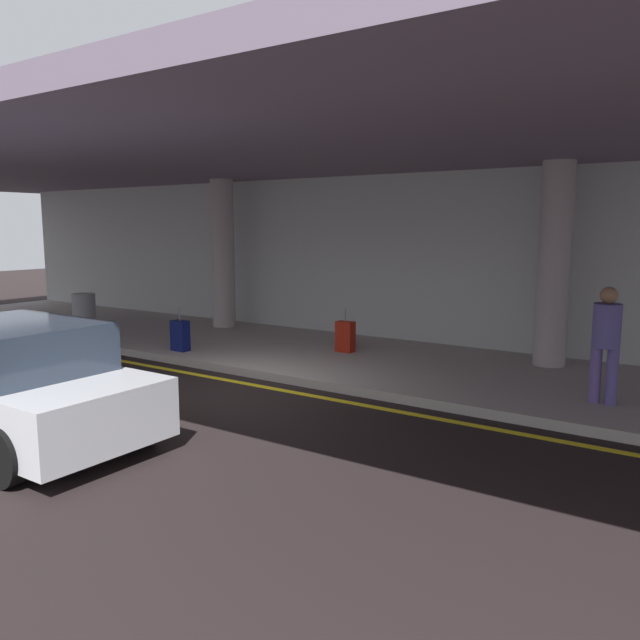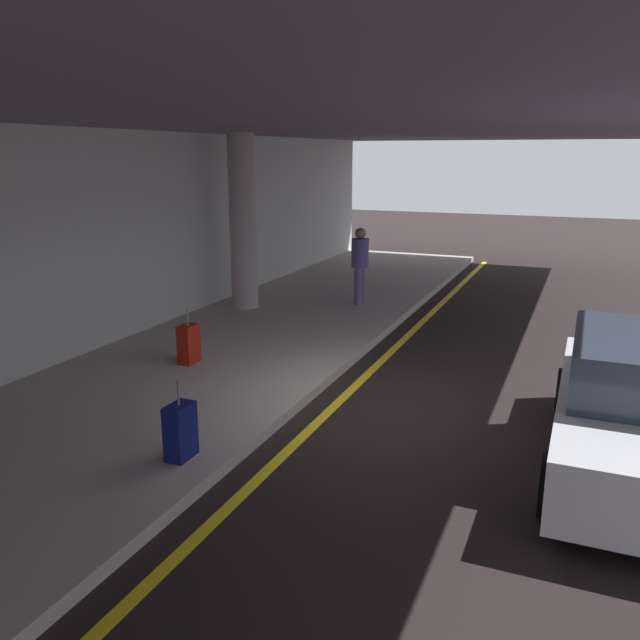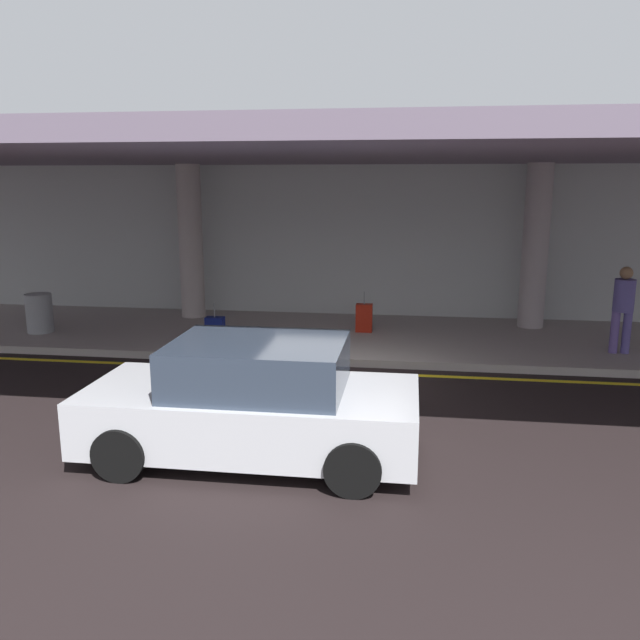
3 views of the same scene
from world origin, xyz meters
name	(u,v)px [view 2 (image 2 of 3)]	position (x,y,z in m)	size (l,w,h in m)	color
ground_plane	(382,408)	(0.00, 0.00, 0.00)	(60.00, 60.00, 0.00)	black
sidewalk	(191,374)	(0.00, 3.10, 0.07)	(26.00, 4.20, 0.15)	#A49A95
lane_stripe_yellow	(339,401)	(0.00, 0.63, 0.00)	(26.00, 0.14, 0.01)	yellow
support_column_left_mid	(243,223)	(4.00, 4.37, 1.97)	(0.57, 0.57, 3.65)	#A49899
ceiling_overhang	(208,111)	(0.00, 2.60, 3.95)	(28.00, 13.20, 0.30)	slate
terminal_back_wall	(67,249)	(0.00, 5.35, 1.90)	(26.00, 0.30, 3.80)	#B2B4B3
traveler_with_luggage	(360,260)	(5.30, 2.20, 1.11)	(0.38, 0.38, 1.68)	#5F4C90
suitcase_upright_primary	(189,344)	(0.27, 3.30, 0.46)	(0.36, 0.22, 0.90)	maroon
suitcase_upright_secondary	(180,431)	(-2.56, 1.50, 0.46)	(0.36, 0.22, 0.90)	#0B1456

